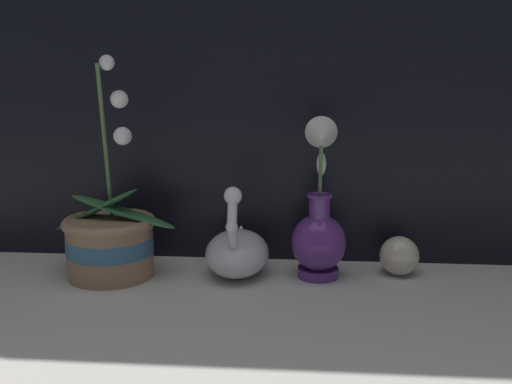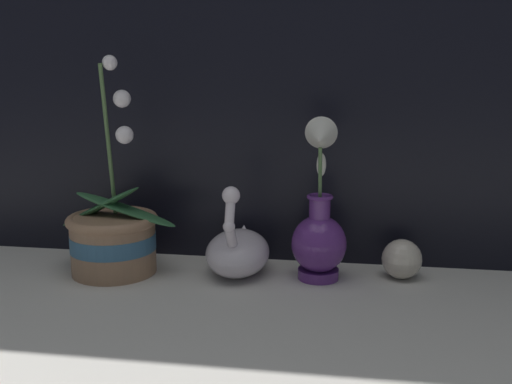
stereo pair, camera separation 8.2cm
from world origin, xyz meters
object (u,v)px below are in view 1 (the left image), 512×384
(blue_vase, at_px, (319,227))
(orchid_potted_plant, at_px, (110,239))
(glass_sphere, at_px, (399,256))
(swan_figurine, at_px, (237,250))

(blue_vase, bearing_deg, orchid_potted_plant, -177.24)
(blue_vase, distance_m, glass_sphere, 0.18)
(orchid_potted_plant, height_order, glass_sphere, orchid_potted_plant)
(swan_figurine, bearing_deg, glass_sphere, 4.19)
(blue_vase, bearing_deg, glass_sphere, 11.56)
(swan_figurine, distance_m, glass_sphere, 0.32)
(swan_figurine, relative_size, blue_vase, 0.63)
(orchid_potted_plant, distance_m, glass_sphere, 0.58)
(blue_vase, relative_size, glass_sphere, 4.06)
(orchid_potted_plant, bearing_deg, glass_sphere, 5.27)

